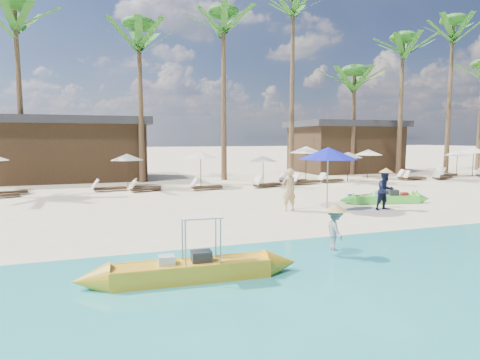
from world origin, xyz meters
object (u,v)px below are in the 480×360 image
object	(u,v)px
green_canoe	(385,199)
yellow_canoe	(192,270)
tourist	(289,190)
blue_umbrella	(328,153)

from	to	relation	value
green_canoe	yellow_canoe	size ratio (longest dim) A/B	0.91
green_canoe	yellow_canoe	bearing A→B (deg)	-134.08
green_canoe	tourist	world-z (taller)	tourist
tourist	blue_umbrella	distance (m)	2.14
yellow_canoe	tourist	world-z (taller)	tourist
green_canoe	blue_umbrella	xyz separation A→B (m)	(-3.31, -0.62, 2.08)
yellow_canoe	blue_umbrella	bearing A→B (deg)	44.90
tourist	yellow_canoe	bearing A→B (deg)	44.98
yellow_canoe	blue_umbrella	size ratio (longest dim) A/B	2.02
yellow_canoe	tourist	xyz separation A→B (m)	(5.25, 6.46, 0.63)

